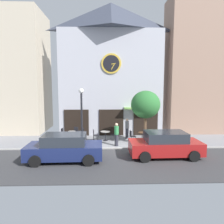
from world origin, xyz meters
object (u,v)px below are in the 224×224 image
street_lamp (82,117)px  pedestrian_green (116,134)px  cafe_table_center_right (72,134)px  cafe_chair_left_end (63,133)px  cafe_chair_corner (95,134)px  cafe_chair_right_end (132,135)px  pedestrian_grey (127,128)px  cafe_table_center_left (105,134)px  parked_car_red (165,145)px  cafe_chair_near_lamp (82,132)px  cafe_chair_curbside (76,131)px  cafe_chair_by_entrance (78,135)px  parked_car_navy (65,148)px  cafe_table_near_curb (142,135)px  street_tree (146,105)px  cafe_chair_mid_row (115,133)px

street_lamp → pedestrian_green: bearing=-4.1°
cafe_table_center_right → pedestrian_green: (3.51, -1.80, 0.39)m
cafe_chair_left_end → cafe_chair_corner: 2.68m
cafe_chair_right_end → pedestrian_grey: size_ratio=0.54×
cafe_table_center_left → parked_car_red: (3.64, -3.95, 0.21)m
cafe_chair_corner → pedestrian_green: (1.64, -1.50, 0.33)m
cafe_chair_corner → street_lamp: bearing=-123.0°
street_lamp → parked_car_red: 6.10m
cafe_chair_right_end → cafe_chair_near_lamp: bearing=162.7°
cafe_chair_curbside → cafe_chair_by_entrance: bearing=-74.4°
cafe_chair_corner → cafe_chair_by_entrance: (-1.29, -0.29, 0.00)m
cafe_chair_left_end → pedestrian_green: pedestrian_green is taller
cafe_chair_by_entrance → parked_car_navy: size_ratio=0.21×
cafe_chair_curbside → cafe_table_near_curb: bearing=-15.5°
cafe_chair_by_entrance → cafe_chair_left_end: bearing=145.8°
cafe_table_center_right → pedestrian_green: bearing=-27.2°
parked_car_navy → parked_car_red: size_ratio=1.00×
street_tree → cafe_chair_near_lamp: 5.79m
pedestrian_grey → cafe_chair_near_lamp: bearing=-179.9°
cafe_chair_near_lamp → cafe_chair_mid_row: bearing=-10.8°
pedestrian_grey → parked_car_red: bearing=-68.6°
street_lamp → cafe_chair_corner: bearing=57.0°
cafe_chair_left_end → cafe_chair_curbside: bearing=29.4°
cafe_chair_mid_row → parked_car_red: size_ratio=0.21×
parked_car_navy → cafe_chair_curbside: bearing=91.9°
cafe_chair_left_end → cafe_chair_by_entrance: same height
street_lamp → cafe_chair_by_entrance: street_lamp is taller
cafe_table_center_left → cafe_chair_by_entrance: 2.14m
street_tree → cafe_chair_left_end: street_tree is taller
cafe_table_near_curb → cafe_chair_near_lamp: (-4.82, 1.10, 0.04)m
cafe_chair_by_entrance → cafe_chair_curbside: bearing=105.6°
cafe_chair_left_end → parked_car_navy: bearing=-77.6°
cafe_chair_near_lamp → cafe_chair_mid_row: size_ratio=1.00×
street_tree → parked_car_red: size_ratio=0.92×
cafe_chair_mid_row → parked_car_navy: 5.59m
cafe_chair_left_end → cafe_chair_corner: (2.61, -0.61, 0.00)m
street_tree → cafe_table_near_curb: bearing=93.4°
cafe_table_center_left → cafe_chair_near_lamp: (-1.94, 0.72, -0.02)m
cafe_chair_by_entrance → parked_car_red: size_ratio=0.21×
cafe_table_near_curb → pedestrian_grey: 1.59m
cafe_chair_right_end → pedestrian_green: size_ratio=0.54×
cafe_chair_right_end → cafe_chair_curbside: size_ratio=1.00×
cafe_table_center_right → cafe_chair_right_end: size_ratio=0.80×
cafe_table_center_left → cafe_chair_curbside: cafe_chair_curbside is taller
cafe_table_near_curb → cafe_table_center_left: bearing=172.5°
cafe_chair_by_entrance → parked_car_red: 6.83m
cafe_chair_near_lamp → cafe_chair_corner: bearing=-33.7°
cafe_chair_mid_row → pedestrian_green: bearing=-88.6°
street_lamp → cafe_chair_right_end: (3.74, 0.82, -1.58)m
street_lamp → cafe_table_near_curb: bearing=11.8°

